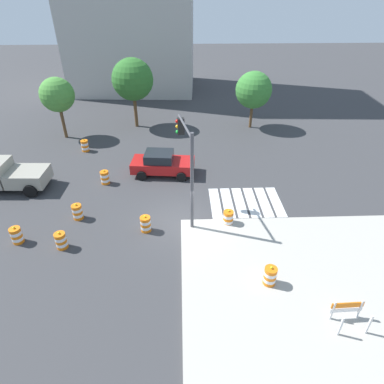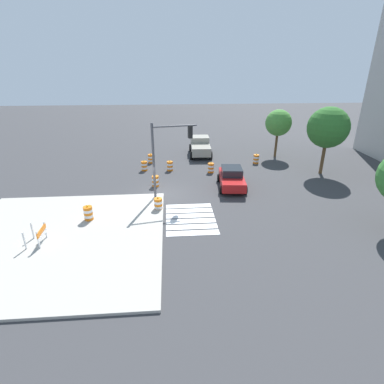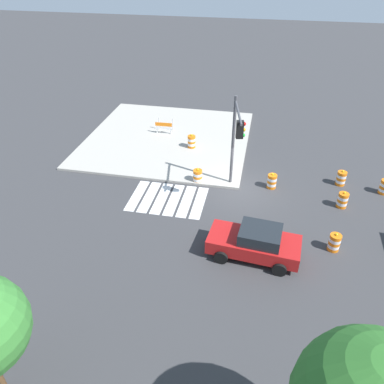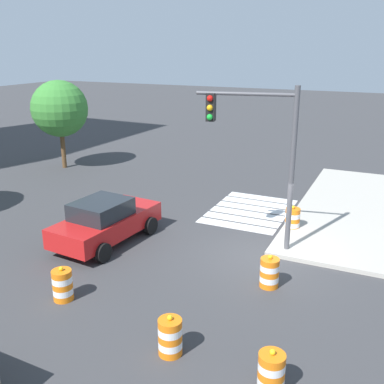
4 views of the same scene
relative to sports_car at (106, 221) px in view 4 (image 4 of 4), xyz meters
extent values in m
plane|color=#38383A|center=(1.25, -5.56, -0.81)|extent=(120.00, 120.00, 0.00)
cube|color=silver|center=(3.38, -3.76, -0.80)|extent=(0.60, 3.20, 0.02)
cube|color=silver|center=(4.13, -3.76, -0.80)|extent=(0.60, 3.20, 0.02)
cube|color=silver|center=(4.88, -3.76, -0.80)|extent=(0.60, 3.20, 0.02)
cube|color=silver|center=(5.63, -3.76, -0.80)|extent=(0.60, 3.20, 0.02)
cube|color=silver|center=(6.38, -3.76, -0.80)|extent=(0.60, 3.20, 0.02)
cube|color=silver|center=(7.13, -3.76, -0.80)|extent=(0.60, 3.20, 0.02)
cube|color=red|center=(0.06, -0.01, -0.13)|extent=(4.46, 2.25, 0.70)
cube|color=#1E2328|center=(-0.19, 0.02, 0.52)|extent=(2.05, 1.78, 0.60)
cylinder|color=black|center=(1.49, 0.81, -0.48)|extent=(0.68, 0.30, 0.66)
cylinder|color=black|center=(1.31, -1.08, -0.48)|extent=(0.68, 0.30, 0.66)
cylinder|color=black|center=(-1.19, 1.07, -0.48)|extent=(0.68, 0.30, 0.66)
cylinder|color=black|center=(-1.38, -0.82, -0.48)|extent=(0.68, 0.30, 0.66)
cylinder|color=orange|center=(-4.62, -4.99, -0.72)|extent=(0.56, 0.56, 0.18)
cylinder|color=white|center=(-4.62, -4.99, -0.54)|extent=(0.56, 0.56, 0.18)
cylinder|color=orange|center=(-4.62, -4.99, -0.36)|extent=(0.56, 0.56, 0.18)
cylinder|color=white|center=(-4.62, -4.99, -0.18)|extent=(0.56, 0.56, 0.18)
cylinder|color=orange|center=(-4.62, -4.99, 0.00)|extent=(0.56, 0.56, 0.18)
sphere|color=yellow|center=(-4.62, -4.99, 0.15)|extent=(0.12, 0.12, 0.12)
cylinder|color=orange|center=(-0.66, -6.23, -0.72)|extent=(0.56, 0.56, 0.18)
cylinder|color=white|center=(-0.66, -6.23, -0.54)|extent=(0.56, 0.56, 0.18)
cylinder|color=orange|center=(-0.66, -6.23, -0.36)|extent=(0.56, 0.56, 0.18)
cylinder|color=white|center=(-0.66, -6.23, -0.18)|extent=(0.56, 0.56, 0.18)
cylinder|color=orange|center=(-0.66, -6.23, 0.00)|extent=(0.56, 0.56, 0.18)
sphere|color=yellow|center=(-0.66, -6.23, 0.15)|extent=(0.12, 0.12, 0.12)
cylinder|color=orange|center=(-3.78, -1.18, -0.72)|extent=(0.56, 0.56, 0.18)
cylinder|color=white|center=(-3.78, -1.18, -0.54)|extent=(0.56, 0.56, 0.18)
cylinder|color=orange|center=(-3.78, -1.18, -0.36)|extent=(0.56, 0.56, 0.18)
cylinder|color=white|center=(-3.78, -1.18, -0.18)|extent=(0.56, 0.56, 0.18)
cylinder|color=orange|center=(-3.78, -1.18, 0.00)|extent=(0.56, 0.56, 0.18)
sphere|color=yellow|center=(-3.78, -1.18, 0.15)|extent=(0.12, 0.12, 0.12)
cylinder|color=orange|center=(3.87, -5.88, -0.72)|extent=(0.56, 0.56, 0.18)
cylinder|color=white|center=(3.87, -5.88, -0.54)|extent=(0.56, 0.56, 0.18)
cylinder|color=orange|center=(3.87, -5.88, -0.36)|extent=(0.56, 0.56, 0.18)
cylinder|color=white|center=(3.87, -5.88, -0.18)|extent=(0.56, 0.56, 0.18)
cylinder|color=orange|center=(3.87, -5.88, 0.00)|extent=(0.56, 0.56, 0.18)
sphere|color=yellow|center=(3.87, -5.88, 0.15)|extent=(0.12, 0.12, 0.12)
cylinder|color=white|center=(-4.83, -7.43, -0.54)|extent=(0.56, 0.56, 0.18)
cylinder|color=orange|center=(-4.83, -7.43, -0.36)|extent=(0.56, 0.56, 0.18)
cylinder|color=white|center=(-4.83, -7.43, -0.18)|extent=(0.56, 0.56, 0.18)
cylinder|color=orange|center=(-4.83, -7.43, 0.00)|extent=(0.56, 0.56, 0.18)
sphere|color=yellow|center=(-4.83, -7.43, 0.15)|extent=(0.12, 0.12, 0.12)
cylinder|color=#4C4C51|center=(1.85, -6.16, 2.09)|extent=(0.18, 0.18, 5.50)
cylinder|color=#4C4C51|center=(1.55, -4.58, 4.54)|extent=(0.72, 3.17, 0.12)
cube|color=black|center=(1.34, -3.48, 4.09)|extent=(0.41, 0.34, 0.90)
sphere|color=red|center=(1.16, -3.52, 4.39)|extent=(0.20, 0.20, 0.20)
sphere|color=#F2A514|center=(1.16, -3.52, 4.09)|extent=(0.20, 0.20, 0.20)
sphere|color=green|center=(1.16, -3.52, 3.79)|extent=(0.20, 0.20, 0.20)
cylinder|color=brown|center=(7.74, 8.34, 0.34)|extent=(0.25, 0.25, 2.31)
sphere|color=#387F33|center=(7.74, 8.34, 2.60)|extent=(3.16, 3.16, 3.16)
camera|label=1|loc=(1.35, -20.22, 10.78)|focal=30.74mm
camera|label=2|loc=(22.48, -5.02, 8.37)|focal=27.84mm
camera|label=3|loc=(0.25, 13.78, 11.88)|focal=35.37mm
camera|label=4|loc=(-12.48, -9.16, 6.03)|focal=42.48mm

